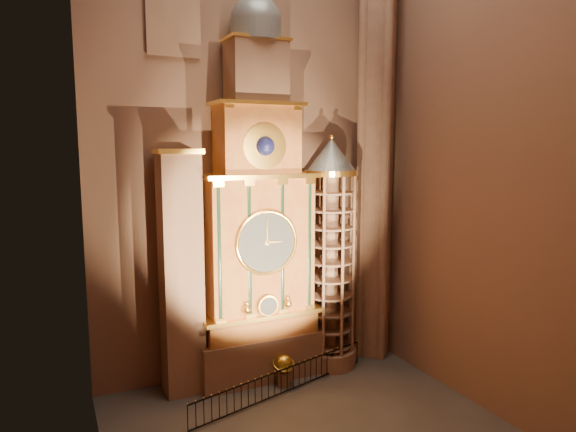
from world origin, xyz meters
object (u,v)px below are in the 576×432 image
celestial_globe (284,367)px  iron_railing (284,381)px  portrait_tower (181,272)px  stair_turret (330,256)px  astronomical_clock (258,230)px

celestial_globe → iron_railing: bearing=-113.6°
celestial_globe → portrait_tower: bearing=161.0°
stair_turret → celestial_globe: (-2.89, -1.10, -4.43)m
stair_turret → iron_railing: bearing=-150.6°
celestial_globe → iron_railing: 0.80m
iron_railing → astronomical_clock: bearing=98.6°
iron_railing → celestial_globe: bearing=66.4°
celestial_globe → iron_railing: celestial_globe is taller
stair_turret → celestial_globe: 5.40m
astronomical_clock → portrait_tower: bearing=179.7°
stair_turret → iron_railing: 5.95m
astronomical_clock → stair_turret: bearing=-4.3°
stair_turret → portrait_tower: bearing=177.7°
portrait_tower → celestial_globe: (4.01, -1.38, -4.31)m
astronomical_clock → portrait_tower: size_ratio=1.64×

